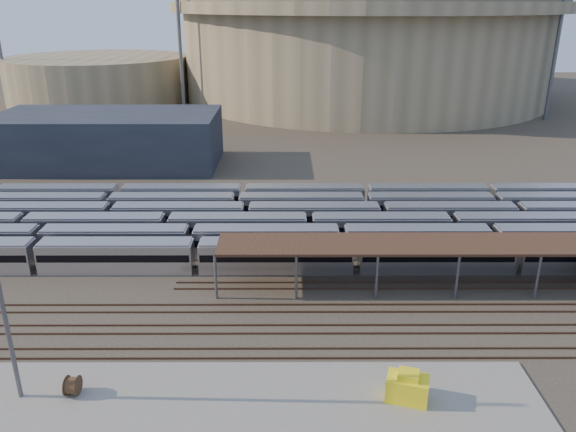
# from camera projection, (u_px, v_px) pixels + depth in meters

# --- Properties ---
(ground) EXTENTS (420.00, 420.00, 0.00)m
(ground) POSITION_uv_depth(u_px,v_px,m) (291.00, 304.00, 59.28)
(ground) COLOR #383026
(ground) RESTS_ON ground
(apron) EXTENTS (50.00, 9.00, 0.20)m
(apron) POSITION_uv_depth(u_px,v_px,m) (230.00, 397.00, 45.22)
(apron) COLOR gray
(apron) RESTS_ON ground
(subway_trains) EXTENTS (127.43, 23.90, 3.60)m
(subway_trains) POSITION_uv_depth(u_px,v_px,m) (285.00, 224.00, 75.92)
(subway_trains) COLOR silver
(subway_trains) RESTS_ON ground
(inspection_shed) EXTENTS (60.30, 6.00, 5.30)m
(inspection_shed) POSITION_uv_depth(u_px,v_px,m) (492.00, 245.00, 61.28)
(inspection_shed) COLOR #5C5C61
(inspection_shed) RESTS_ON ground
(empty_tracks) EXTENTS (170.00, 9.62, 0.18)m
(empty_tracks) POSITION_uv_depth(u_px,v_px,m) (291.00, 329.00, 54.57)
(empty_tracks) COLOR #4C3323
(empty_tracks) RESTS_ON ground
(stadium) EXTENTS (124.00, 124.00, 32.50)m
(stadium) POSITION_uv_depth(u_px,v_px,m) (364.00, 46.00, 184.25)
(stadium) COLOR gray
(stadium) RESTS_ON ground
(secondary_arena) EXTENTS (56.00, 56.00, 14.00)m
(secondary_arena) POSITION_uv_depth(u_px,v_px,m) (99.00, 79.00, 178.10)
(secondary_arena) COLOR gray
(secondary_arena) RESTS_ON ground
(service_building) EXTENTS (42.00, 20.00, 10.00)m
(service_building) POSITION_uv_depth(u_px,v_px,m) (109.00, 139.00, 108.80)
(service_building) COLOR #1E232D
(service_building) RESTS_ON ground
(floodlight_0) EXTENTS (4.00, 1.00, 38.40)m
(floodlight_0) POSITION_uv_depth(u_px,v_px,m) (180.00, 38.00, 154.62)
(floodlight_0) COLOR #5C5C61
(floodlight_0) RESTS_ON ground
(floodlight_2) EXTENTS (4.00, 1.00, 38.40)m
(floodlight_2) POSITION_uv_depth(u_px,v_px,m) (558.00, 40.00, 145.49)
(floodlight_2) COLOR #5C5C61
(floodlight_2) RESTS_ON ground
(floodlight_3) EXTENTS (4.00, 1.00, 38.40)m
(floodlight_3) POSITION_uv_depth(u_px,v_px,m) (260.00, 30.00, 201.37)
(floodlight_3) COLOR #5C5C61
(floodlight_3) RESTS_ON ground
(cable_reel_east) EXTENTS (1.01, 1.69, 1.64)m
(cable_reel_east) POSITION_uv_depth(u_px,v_px,m) (72.00, 385.00, 45.11)
(cable_reel_east) COLOR #523621
(cable_reel_east) RESTS_ON apron
(yellow_equipment) EXTENTS (3.72, 2.89, 2.04)m
(yellow_equipment) POSITION_uv_depth(u_px,v_px,m) (407.00, 388.00, 44.46)
(yellow_equipment) COLOR yellow
(yellow_equipment) RESTS_ON apron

